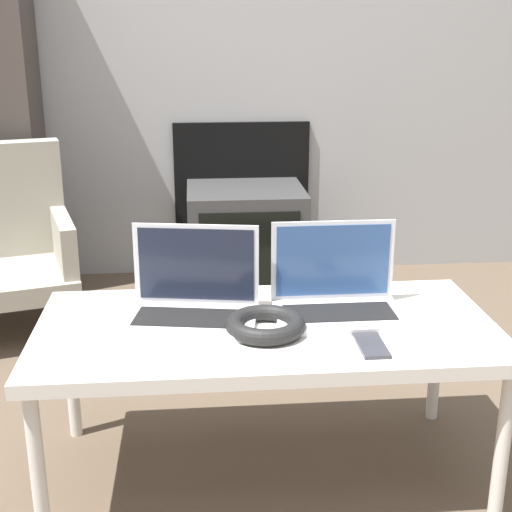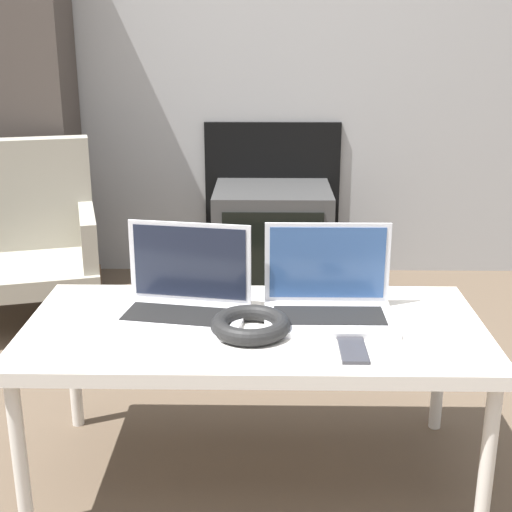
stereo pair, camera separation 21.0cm
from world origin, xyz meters
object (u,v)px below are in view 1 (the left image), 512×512
at_px(laptop_left, 193,299).
at_px(headphones, 265,325).
at_px(phone, 371,345).
at_px(tv, 246,239).
at_px(laptop_right, 337,294).

xyz_separation_m(laptop_left, headphones, (0.18, -0.12, -0.03)).
relative_size(phone, tv, 0.26).
bearing_deg(laptop_left, tv, 89.90).
bearing_deg(phone, laptop_right, 100.45).
relative_size(headphones, phone, 1.44).
bearing_deg(laptop_right, tv, 95.38).
height_order(laptop_right, tv, laptop_right).
relative_size(laptop_right, headphones, 1.68).
bearing_deg(phone, laptop_left, 152.41).
distance_m(headphones, phone, 0.27).
distance_m(laptop_right, headphones, 0.24).
xyz_separation_m(laptop_right, headphones, (-0.20, -0.12, -0.03)).
distance_m(laptop_right, tv, 1.45).
bearing_deg(phone, tv, 96.24).
bearing_deg(laptop_left, headphones, -23.15).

